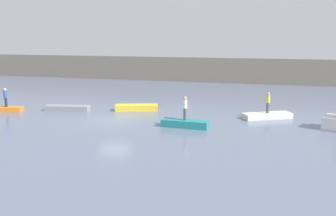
{
  "coord_description": "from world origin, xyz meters",
  "views": [
    {
      "loc": [
        11.71,
        -26.37,
        6.65
      ],
      "look_at": [
        3.85,
        1.98,
        0.83
      ],
      "focal_mm": 39.41,
      "sensor_mm": 36.0,
      "label": 1
    }
  ],
  "objects_px": {
    "rowboat_yellow": "(137,108)",
    "person_white_shirt": "(185,107)",
    "rowboat_teal": "(185,124)",
    "rowboat_orange": "(7,109)",
    "rowboat_grey": "(67,108)",
    "rowboat_white": "(267,116)",
    "person_yellow_shirt": "(268,101)",
    "person_blue_shirt": "(6,96)"
  },
  "relations": [
    {
      "from": "rowboat_grey",
      "to": "rowboat_yellow",
      "type": "bearing_deg",
      "value": 5.76
    },
    {
      "from": "rowboat_white",
      "to": "person_white_shirt",
      "type": "distance_m",
      "value": 7.6
    },
    {
      "from": "rowboat_teal",
      "to": "rowboat_yellow",
      "type": "bearing_deg",
      "value": 141.47
    },
    {
      "from": "rowboat_grey",
      "to": "rowboat_yellow",
      "type": "xyz_separation_m",
      "value": [
        5.99,
        1.7,
        0.04
      ]
    },
    {
      "from": "rowboat_orange",
      "to": "person_white_shirt",
      "type": "xyz_separation_m",
      "value": [
        16.55,
        -1.36,
        1.32
      ]
    },
    {
      "from": "rowboat_white",
      "to": "person_yellow_shirt",
      "type": "distance_m",
      "value": 1.18
    },
    {
      "from": "rowboat_teal",
      "to": "person_blue_shirt",
      "type": "height_order",
      "value": "person_blue_shirt"
    },
    {
      "from": "rowboat_orange",
      "to": "rowboat_yellow",
      "type": "bearing_deg",
      "value": 2.79
    },
    {
      "from": "rowboat_white",
      "to": "rowboat_yellow",
      "type": "bearing_deg",
      "value": 150.64
    },
    {
      "from": "rowboat_teal",
      "to": "person_white_shirt",
      "type": "distance_m",
      "value": 1.26
    },
    {
      "from": "rowboat_orange",
      "to": "rowboat_grey",
      "type": "distance_m",
      "value": 5.32
    },
    {
      "from": "person_blue_shirt",
      "to": "rowboat_yellow",
      "type": "bearing_deg",
      "value": 17.37
    },
    {
      "from": "person_blue_shirt",
      "to": "rowboat_white",
      "type": "bearing_deg",
      "value": 8.54
    },
    {
      "from": "rowboat_grey",
      "to": "rowboat_white",
      "type": "relative_size",
      "value": 0.99
    },
    {
      "from": "rowboat_yellow",
      "to": "person_blue_shirt",
      "type": "distance_m",
      "value": 11.59
    },
    {
      "from": "rowboat_white",
      "to": "person_yellow_shirt",
      "type": "height_order",
      "value": "person_yellow_shirt"
    },
    {
      "from": "person_yellow_shirt",
      "to": "rowboat_orange",
      "type": "bearing_deg",
      "value": -171.46
    },
    {
      "from": "person_yellow_shirt",
      "to": "person_white_shirt",
      "type": "bearing_deg",
      "value": -140.92
    },
    {
      "from": "person_blue_shirt",
      "to": "rowboat_orange",
      "type": "bearing_deg",
      "value": 0.0
    },
    {
      "from": "rowboat_yellow",
      "to": "rowboat_grey",
      "type": "bearing_deg",
      "value": 178.25
    },
    {
      "from": "rowboat_orange",
      "to": "rowboat_teal",
      "type": "xyz_separation_m",
      "value": [
        16.55,
        -1.36,
        0.06
      ]
    },
    {
      "from": "rowboat_white",
      "to": "person_yellow_shirt",
      "type": "xyz_separation_m",
      "value": [
        0.0,
        0.0,
        1.18
      ]
    },
    {
      "from": "rowboat_grey",
      "to": "person_blue_shirt",
      "type": "bearing_deg",
      "value": -170.87
    },
    {
      "from": "rowboat_white",
      "to": "person_white_shirt",
      "type": "xyz_separation_m",
      "value": [
        -5.81,
        -4.72,
        1.32
      ]
    },
    {
      "from": "person_yellow_shirt",
      "to": "person_blue_shirt",
      "type": "bearing_deg",
      "value": -171.46
    },
    {
      "from": "rowboat_grey",
      "to": "person_blue_shirt",
      "type": "relative_size",
      "value": 2.36
    },
    {
      "from": "rowboat_orange",
      "to": "person_yellow_shirt",
      "type": "relative_size",
      "value": 1.58
    },
    {
      "from": "rowboat_orange",
      "to": "person_blue_shirt",
      "type": "relative_size",
      "value": 1.62
    },
    {
      "from": "rowboat_orange",
      "to": "rowboat_white",
      "type": "relative_size",
      "value": 0.68
    },
    {
      "from": "rowboat_teal",
      "to": "person_yellow_shirt",
      "type": "distance_m",
      "value": 7.57
    },
    {
      "from": "rowboat_teal",
      "to": "person_blue_shirt",
      "type": "relative_size",
      "value": 2.07
    },
    {
      "from": "rowboat_grey",
      "to": "rowboat_teal",
      "type": "xyz_separation_m",
      "value": [
        11.53,
        -3.11,
        0.04
      ]
    },
    {
      "from": "rowboat_yellow",
      "to": "person_white_shirt",
      "type": "distance_m",
      "value": 7.44
    },
    {
      "from": "rowboat_grey",
      "to": "rowboat_teal",
      "type": "height_order",
      "value": "rowboat_teal"
    },
    {
      "from": "person_white_shirt",
      "to": "person_blue_shirt",
      "type": "bearing_deg",
      "value": 175.31
    },
    {
      "from": "rowboat_orange",
      "to": "person_blue_shirt",
      "type": "bearing_deg",
      "value": 0.0
    },
    {
      "from": "rowboat_teal",
      "to": "person_blue_shirt",
      "type": "xyz_separation_m",
      "value": [
        -16.55,
        1.36,
        1.08
      ]
    },
    {
      "from": "rowboat_teal",
      "to": "person_white_shirt",
      "type": "xyz_separation_m",
      "value": [
        0.0,
        0.0,
        1.26
      ]
    },
    {
      "from": "rowboat_white",
      "to": "rowboat_teal",
      "type": "bearing_deg",
      "value": -169.83
    },
    {
      "from": "person_yellow_shirt",
      "to": "rowboat_yellow",
      "type": "bearing_deg",
      "value": 179.55
    },
    {
      "from": "rowboat_teal",
      "to": "rowboat_white",
      "type": "relative_size",
      "value": 0.87
    },
    {
      "from": "person_yellow_shirt",
      "to": "rowboat_white",
      "type": "bearing_deg",
      "value": 0.0
    }
  ]
}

